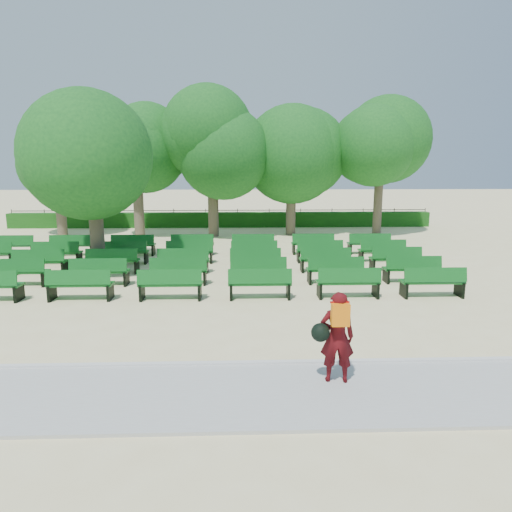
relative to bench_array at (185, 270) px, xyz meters
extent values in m
plane|color=beige|center=(0.83, -1.63, -0.09)|extent=(120.00, 120.00, 0.00)
cube|color=#B0B2AD|center=(0.83, -9.03, -0.06)|extent=(30.00, 2.20, 0.06)
cube|color=silver|center=(0.83, -7.88, -0.04)|extent=(30.00, 0.12, 0.10)
cube|color=#185215|center=(0.83, 12.37, 0.36)|extent=(26.00, 0.70, 0.90)
cube|color=#105B1C|center=(0.00, 0.01, 0.36)|extent=(1.82, 0.59, 0.06)
cube|color=#105B1C|center=(0.00, -0.20, 0.61)|extent=(1.80, 0.22, 0.42)
cylinder|color=brown|center=(-3.13, 0.34, 1.37)|extent=(0.49, 0.49, 2.93)
ellipsoid|color=#1A601D|center=(-3.13, 0.34, 4.12)|extent=(4.67, 4.67, 4.20)
imported|color=#470A0D|center=(3.63, -8.63, 0.77)|extent=(0.62, 0.44, 1.60)
cube|color=orange|center=(3.63, -8.81, 1.23)|extent=(0.30, 0.15, 0.37)
sphere|color=black|center=(3.33, -8.69, 0.88)|extent=(0.32, 0.32, 0.32)
camera|label=1|loc=(1.98, -15.96, 3.65)|focal=32.00mm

